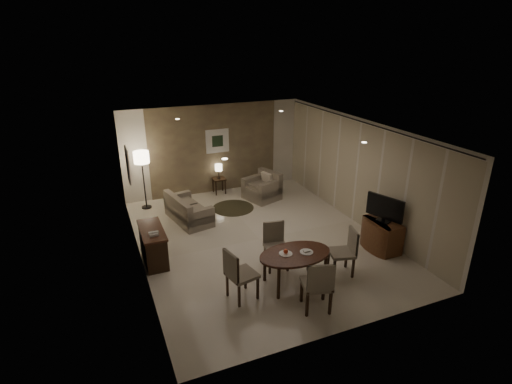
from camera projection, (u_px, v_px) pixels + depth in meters
name	position (u px, v px, depth m)	size (l,w,h in m)	color
room_shell	(253.00, 181.00, 9.47)	(5.50, 7.00, 2.70)	beige
taupe_accent	(214.00, 149.00, 12.12)	(3.96, 0.03, 2.70)	#7E704E
curtain_wall	(356.00, 173.00, 10.10)	(0.08, 6.70, 2.58)	beige
curtain_rod	(362.00, 122.00, 9.62)	(0.03, 0.03, 6.80)	black
art_back_frame	(217.00, 141.00, 12.04)	(0.72, 0.03, 0.72)	silver
art_back_canvas	(218.00, 141.00, 12.03)	(0.34, 0.01, 0.34)	black
art_left_frame	(128.00, 165.00, 9.00)	(0.03, 0.60, 0.80)	silver
art_left_canvas	(129.00, 165.00, 9.00)	(0.01, 0.46, 0.64)	gray
downlight_nl	(225.00, 159.00, 6.59)	(0.10, 0.10, 0.01)	white
downlight_nr	(364.00, 142.00, 7.60)	(0.10, 0.10, 0.01)	white
downlight_fl	(177.00, 119.00, 9.68)	(0.10, 0.10, 0.01)	white
downlight_fr	(281.00, 111.00, 10.68)	(0.10, 0.10, 0.01)	white
console_desk	(153.00, 245.00, 8.59)	(0.48, 1.20, 0.75)	#4F2A19
telephone	(154.00, 233.00, 8.18)	(0.20, 0.14, 0.09)	white
tv_cabinet	(382.00, 235.00, 9.07)	(0.48, 0.90, 0.70)	brown
flat_tv	(385.00, 208.00, 8.82)	(0.06, 0.88, 0.60)	black
dining_table	(295.00, 269.00, 7.80)	(1.45, 0.90, 0.68)	#4F2A19
chair_near	(316.00, 283.00, 7.03)	(0.50, 0.50, 1.03)	gray
chair_far	(276.00, 247.00, 8.29)	(0.47, 0.47, 0.97)	gray
chair_left	(242.00, 274.00, 7.32)	(0.49, 0.49, 1.02)	gray
chair_right	(341.00, 252.00, 8.08)	(0.47, 0.47, 0.98)	gray
plate_a	(286.00, 254.00, 7.65)	(0.26, 0.26, 0.02)	white
plate_b	(306.00, 252.00, 7.70)	(0.26, 0.26, 0.02)	white
fruit_apple	(286.00, 251.00, 7.63)	(0.09, 0.09, 0.09)	red
napkin	(307.00, 251.00, 7.70)	(0.12, 0.08, 0.03)	white
round_rug	(233.00, 208.00, 11.34)	(1.17, 1.17, 0.01)	#3A3720
sofa	(189.00, 208.00, 10.47)	(0.75, 1.50, 0.71)	gray
armchair	(262.00, 186.00, 11.84)	(0.91, 0.86, 0.81)	gray
side_table	(219.00, 186.00, 12.34)	(0.38, 0.38, 0.48)	black
table_lamp	(219.00, 171.00, 12.16)	(0.22, 0.22, 0.50)	#FFEAC1
floor_lamp	(144.00, 180.00, 11.07)	(0.42, 0.42, 1.65)	#FFE5B7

